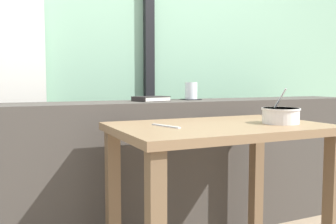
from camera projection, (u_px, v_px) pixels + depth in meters
name	position (u px, v px, depth m)	size (l,w,h in m)	color
outdoor_backdrop	(125.00, 15.00, 2.65)	(4.80, 0.08, 2.80)	#84B293
window_divider_post	(149.00, 29.00, 2.66)	(0.07, 0.05, 2.60)	black
dark_console_ledge	(159.00, 168.00, 2.16)	(2.80, 0.36, 0.80)	#423D38
breakfast_table	(219.00, 154.00, 1.64)	(0.94, 0.63, 0.72)	brown
coaster_square	(191.00, 99.00, 2.27)	(0.10, 0.10, 0.01)	black
juice_glass	(191.00, 92.00, 2.27)	(0.08, 0.08, 0.10)	white
closed_book	(151.00, 99.00, 2.11)	(0.22, 0.18, 0.03)	black
soup_bowl	(281.00, 116.00, 1.66)	(0.17, 0.17, 0.16)	silver
fork_utensil	(166.00, 126.00, 1.54)	(0.02, 0.17, 0.01)	silver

